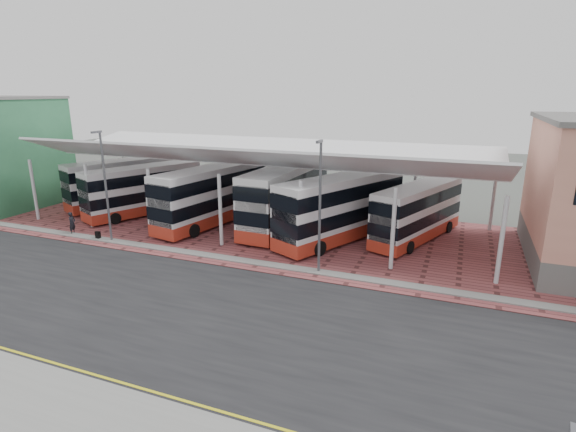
% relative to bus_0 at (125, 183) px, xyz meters
% --- Properties ---
extents(ground, '(140.00, 140.00, 0.00)m').
position_rel_bus_0_xyz_m(ground, '(20.26, -15.18, -2.25)').
color(ground, '#464944').
extents(road, '(120.00, 14.00, 0.02)m').
position_rel_bus_0_xyz_m(road, '(20.26, -16.18, -2.24)').
color(road, black).
rests_on(road, ground).
extents(forecourt, '(72.00, 16.00, 0.06)m').
position_rel_bus_0_xyz_m(forecourt, '(22.26, -2.18, -2.22)').
color(forecourt, brown).
rests_on(forecourt, ground).
extents(north_kerb, '(120.00, 0.80, 0.14)m').
position_rel_bus_0_xyz_m(north_kerb, '(20.26, -8.98, -2.18)').
color(north_kerb, slate).
rests_on(north_kerb, ground).
extents(yellow_line_near, '(120.00, 0.12, 0.01)m').
position_rel_bus_0_xyz_m(yellow_line_near, '(20.26, -22.18, -2.23)').
color(yellow_line_near, gold).
rests_on(yellow_line_near, road).
extents(yellow_line_far, '(120.00, 0.12, 0.01)m').
position_rel_bus_0_xyz_m(yellow_line_far, '(20.26, -21.88, -2.23)').
color(yellow_line_far, gold).
rests_on(yellow_line_far, road).
extents(canopy, '(37.00, 11.63, 7.07)m').
position_rel_bus_0_xyz_m(canopy, '(14.26, -1.24, 3.55)').
color(canopy, silver).
rests_on(canopy, ground).
extents(shop_green, '(6.40, 10.20, 10.22)m').
position_rel_bus_0_xyz_m(shop_green, '(-9.74, -4.21, 2.87)').
color(shop_green, '#317147').
rests_on(shop_green, ground).
extents(lamp_west, '(0.16, 0.90, 8.07)m').
position_rel_bus_0_xyz_m(lamp_west, '(6.26, -8.91, 2.11)').
color(lamp_west, '#505258').
rests_on(lamp_west, ground).
extents(lamp_east, '(0.16, 0.90, 8.07)m').
position_rel_bus_0_xyz_m(lamp_east, '(22.26, -8.91, 2.11)').
color(lamp_east, '#505258').
rests_on(lamp_east, ground).
extents(bus_0, '(6.68, 10.76, 4.41)m').
position_rel_bus_0_xyz_m(bus_0, '(0.00, 0.00, 0.00)').
color(bus_0, silver).
rests_on(bus_0, forecourt).
extents(bus_1, '(6.39, 10.53, 4.30)m').
position_rel_bus_0_xyz_m(bus_1, '(3.72, -1.87, -0.05)').
color(bus_1, silver).
rests_on(bus_1, forecourt).
extents(bus_2, '(4.70, 11.73, 4.71)m').
position_rel_bus_0_xyz_m(bus_2, '(10.87, -2.16, 0.15)').
color(bus_2, silver).
rests_on(bus_2, forecourt).
extents(bus_3, '(3.35, 12.04, 4.92)m').
position_rel_bus_0_xyz_m(bus_3, '(16.81, -0.66, 0.25)').
color(bus_3, silver).
rests_on(bus_3, forecourt).
extents(bus_4, '(7.31, 11.54, 4.74)m').
position_rel_bus_0_xyz_m(bus_4, '(21.84, -2.35, 0.17)').
color(bus_4, silver).
rests_on(bus_4, forecourt).
extents(bus_5, '(5.63, 10.13, 4.11)m').
position_rel_bus_0_xyz_m(bus_5, '(27.06, -0.24, -0.15)').
color(bus_5, silver).
rests_on(bus_5, forecourt).
extents(pedestrian, '(0.52, 0.70, 1.74)m').
position_rel_bus_0_xyz_m(pedestrian, '(2.35, -8.70, -1.32)').
color(pedestrian, black).
rests_on(pedestrian, forecourt).
extents(suitcase, '(0.34, 0.24, 0.58)m').
position_rel_bus_0_xyz_m(suitcase, '(5.05, -8.94, -1.90)').
color(suitcase, black).
rests_on(suitcase, forecourt).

